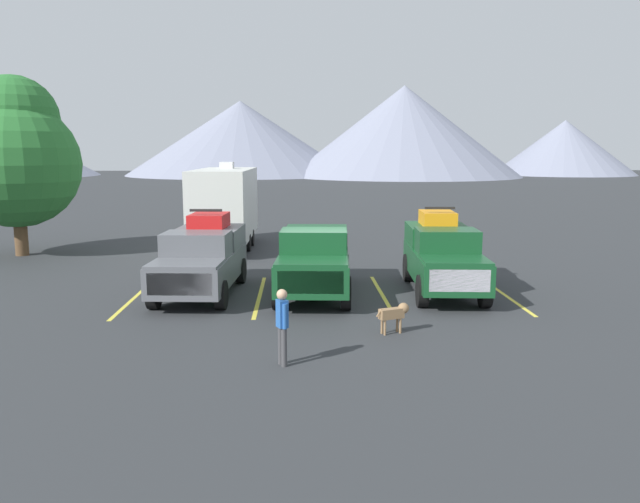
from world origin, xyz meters
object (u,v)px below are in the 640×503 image
pickup_truck_c (442,254)px  dog (395,313)px  camper_trailer_a (225,204)px  pickup_truck_b (314,258)px  pickup_truck_a (202,257)px  person_a (282,322)px

pickup_truck_c → dog: bearing=-115.7°
camper_trailer_a → dog: 14.70m
pickup_truck_b → camper_trailer_a: size_ratio=0.69×
pickup_truck_a → dog: bearing=-40.5°
pickup_truck_a → camper_trailer_a: camper_trailer_a is taller
camper_trailer_a → dog: size_ratio=9.57×
pickup_truck_a → dog: size_ratio=6.40×
person_a → dog: person_a is taller
pickup_truck_c → camper_trailer_a: (-7.78, 8.99, 0.85)m
pickup_truck_a → person_a: size_ratio=3.34×
pickup_truck_b → person_a: pickup_truck_b is taller
person_a → dog: (2.68, 2.23, -0.43)m
pickup_truck_b → dog: size_ratio=6.59×
pickup_truck_b → dog: bearing=-66.9°
pickup_truck_b → camper_trailer_a: camper_trailer_a is taller
pickup_truck_a → camper_trailer_a: 9.00m
camper_trailer_a → person_a: (2.94, -15.72, -1.11)m
pickup_truck_a → pickup_truck_b: 3.47m
camper_trailer_a → person_a: 16.03m
camper_trailer_a → person_a: camper_trailer_a is taller
pickup_truck_b → camper_trailer_a: 9.96m
pickup_truck_c → camper_trailer_a: camper_trailer_a is taller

